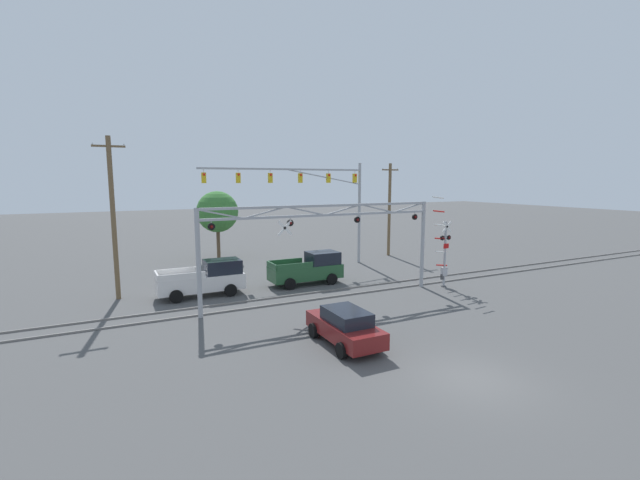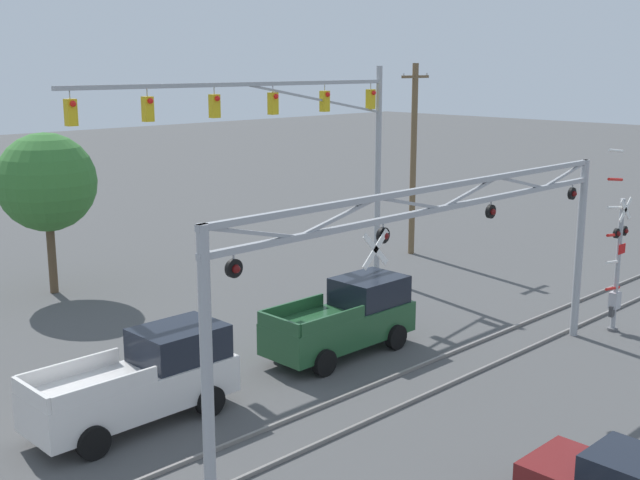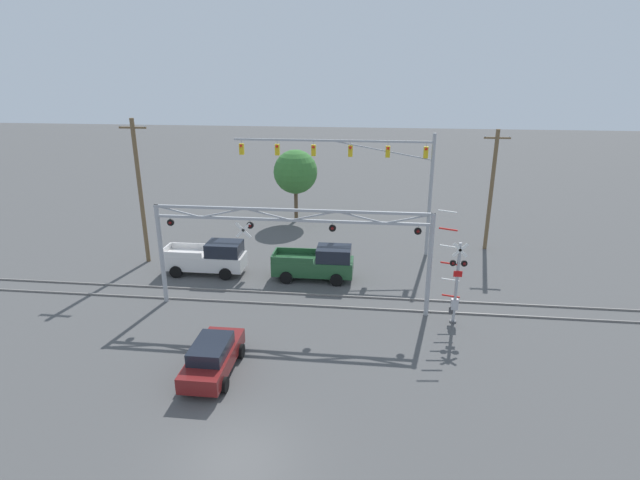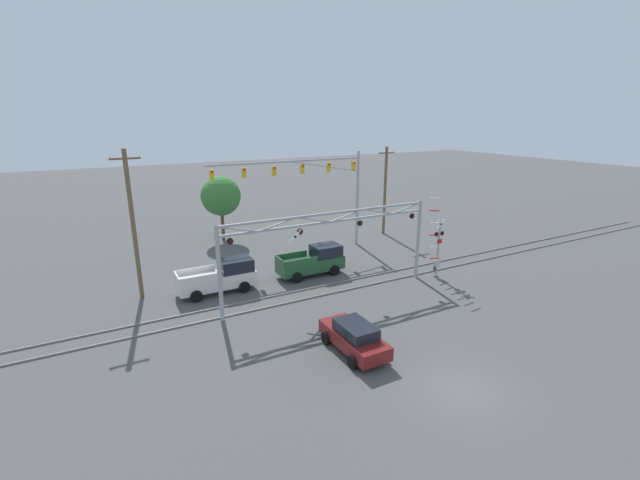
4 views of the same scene
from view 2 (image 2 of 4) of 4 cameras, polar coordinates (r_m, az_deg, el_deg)
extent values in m
cube|color=gray|center=(22.01, 7.59, -10.83)|extent=(80.00, 0.08, 0.10)
cube|color=gray|center=(22.84, 4.72, -9.87)|extent=(80.00, 0.08, 0.10)
cylinder|color=#9EA0A5|center=(15.94, -8.06, -9.09)|extent=(0.25, 0.25, 5.76)
cylinder|color=#9EA0A5|center=(26.97, 17.96, -0.65)|extent=(0.25, 0.25, 5.76)
cube|color=#9EA0A5|center=(20.38, 8.62, 2.23)|extent=(14.98, 0.14, 0.14)
cube|color=#9EA0A5|center=(20.29, 8.67, 3.77)|extent=(14.98, 0.14, 0.14)
cube|color=#9EA0A5|center=(15.94, -4.79, 0.52)|extent=(2.47, 0.08, 0.63)
cube|color=#9EA0A5|center=(17.57, 1.38, 1.67)|extent=(2.47, 0.08, 0.63)
cube|color=#9EA0A5|center=(19.38, 6.46, 2.60)|extent=(2.47, 0.08, 0.63)
cube|color=#9EA0A5|center=(21.32, 10.64, 3.36)|extent=(2.47, 0.08, 0.63)
cube|color=#9EA0A5|center=(23.35, 14.12, 3.97)|extent=(2.47, 0.08, 0.63)
cube|color=#9EA0A5|center=(25.46, 17.04, 4.47)|extent=(2.47, 0.08, 0.63)
cylinder|color=black|center=(15.77, -6.15, -2.02)|extent=(0.38, 0.10, 0.38)
sphere|color=#590C0C|center=(15.72, -5.99, -2.06)|extent=(0.18, 0.18, 0.18)
cylinder|color=#9EA0A5|center=(15.72, -6.17, -1.17)|extent=(0.04, 0.04, 0.10)
cylinder|color=black|center=(18.76, 4.50, 0.34)|extent=(0.38, 0.10, 0.38)
sphere|color=#590C0C|center=(18.71, 4.67, 0.30)|extent=(0.18, 0.18, 0.18)
cylinder|color=#9EA0A5|center=(18.71, 4.52, 1.05)|extent=(0.04, 0.04, 0.10)
cylinder|color=black|center=(22.23, 12.04, 2.00)|extent=(0.38, 0.10, 0.38)
sphere|color=#590C0C|center=(22.19, 12.19, 1.97)|extent=(0.18, 0.18, 0.18)
cylinder|color=#9EA0A5|center=(22.19, 12.07, 2.61)|extent=(0.04, 0.04, 0.10)
cylinder|color=black|center=(25.99, 17.48, 3.17)|extent=(0.38, 0.10, 0.38)
sphere|color=#590C0C|center=(25.96, 17.62, 3.15)|extent=(0.18, 0.18, 0.18)
cylinder|color=#9EA0A5|center=(25.96, 17.52, 3.70)|extent=(0.04, 0.04, 0.10)
cube|color=white|center=(18.48, 3.98, -0.66)|extent=(0.88, 0.03, 0.88)
cube|color=white|center=(18.48, 3.98, -0.66)|extent=(0.88, 0.03, 0.88)
cylinder|color=black|center=(18.47, 4.04, -0.68)|extent=(0.04, 0.04, 0.02)
cylinder|color=#9EA0A5|center=(28.02, 20.40, -1.73)|extent=(0.16, 0.16, 4.46)
cylinder|color=#59595B|center=(28.60, 20.08, -5.97)|extent=(0.35, 0.35, 0.10)
cube|color=white|center=(27.60, 20.90, 2.02)|extent=(0.78, 0.03, 0.78)
cube|color=white|center=(27.60, 20.90, 2.02)|extent=(0.78, 0.03, 0.78)
cylinder|color=black|center=(27.59, 20.95, 2.02)|extent=(0.04, 0.04, 0.02)
cylinder|color=black|center=(27.53, 20.33, 0.45)|extent=(0.32, 0.09, 0.32)
sphere|color=#590C0C|center=(27.50, 20.44, 0.43)|extent=(0.16, 0.16, 0.16)
cylinder|color=black|center=(28.03, 20.82, 0.62)|extent=(0.32, 0.09, 0.32)
sphere|color=#590C0C|center=(28.00, 20.93, 0.60)|extent=(0.16, 0.16, 0.16)
cube|color=#9EA0A5|center=(27.78, 20.58, 0.53)|extent=(0.64, 0.06, 0.06)
cube|color=red|center=(27.85, 20.68, -0.60)|extent=(0.44, 0.02, 0.32)
cube|color=#B2B2B7|center=(28.31, 20.23, -4.04)|extent=(0.36, 0.28, 0.56)
cylinder|color=red|center=(27.99, 20.09, -3.25)|extent=(0.92, 0.09, 0.20)
cylinder|color=white|center=(27.67, 20.13, -1.48)|extent=(0.92, 0.09, 0.20)
cylinder|color=red|center=(27.38, 20.17, 0.33)|extent=(0.92, 0.09, 0.20)
cylinder|color=white|center=(27.12, 20.22, 2.18)|extent=(0.92, 0.09, 0.20)
cylinder|color=red|center=(26.89, 20.26, 4.06)|extent=(0.92, 0.09, 0.20)
cylinder|color=white|center=(26.69, 20.31, 5.98)|extent=(0.92, 0.09, 0.20)
cube|color=#3F3F42|center=(28.28, 20.05, -4.78)|extent=(0.24, 0.12, 0.36)
cylinder|color=#9EA0A5|center=(32.61, 4.13, 4.65)|extent=(0.24, 0.24, 8.63)
cube|color=#9EA0A5|center=(27.56, -5.41, 10.97)|extent=(13.70, 0.14, 0.14)
cube|color=#9EA0A5|center=(29.86, -0.20, 9.97)|extent=(6.86, 0.08, 1.28)
cylinder|color=#9EA0A5|center=(24.07, -17.39, 9.91)|extent=(0.04, 0.04, 0.30)
cube|color=gold|center=(24.09, -17.30, 8.65)|extent=(0.30, 0.26, 0.76)
sphere|color=red|center=(23.93, -17.16, 9.24)|extent=(0.18, 0.18, 0.18)
cylinder|color=#9EA0A5|center=(25.33, -12.21, 10.29)|extent=(0.04, 0.04, 0.30)
cube|color=gold|center=(25.36, -12.15, 9.09)|extent=(0.30, 0.26, 0.76)
sphere|color=red|center=(25.20, -11.97, 9.65)|extent=(0.18, 0.18, 0.18)
cylinder|color=#9EA0A5|center=(26.78, -7.54, 10.56)|extent=(0.04, 0.04, 0.30)
cube|color=gold|center=(26.80, -7.51, 9.42)|extent=(0.30, 0.26, 0.76)
sphere|color=red|center=(26.66, -7.31, 9.95)|extent=(0.18, 0.18, 0.18)
cylinder|color=#9EA0A5|center=(28.38, -3.38, 10.74)|extent=(0.04, 0.04, 0.30)
cube|color=gold|center=(28.40, -3.36, 9.66)|extent=(0.30, 0.26, 0.76)
sphere|color=red|center=(28.27, -3.14, 10.16)|extent=(0.18, 0.18, 0.18)
cylinder|color=#9EA0A5|center=(30.11, 0.33, 10.85)|extent=(0.04, 0.04, 0.30)
cube|color=gold|center=(30.13, 0.33, 9.84)|extent=(0.30, 0.26, 0.76)
sphere|color=red|center=(30.00, 0.56, 10.31)|extent=(0.18, 0.18, 0.18)
cylinder|color=#9EA0A5|center=(31.95, 3.63, 10.92)|extent=(0.04, 0.04, 0.30)
cube|color=gold|center=(31.97, 3.62, 9.96)|extent=(0.30, 0.26, 0.76)
sphere|color=red|center=(31.85, 3.85, 10.40)|extent=(0.18, 0.18, 0.18)
cube|color=#23512D|center=(24.53, 1.42, -6.20)|extent=(5.06, 1.82, 0.95)
cube|color=black|center=(25.19, 3.53, -3.58)|extent=(2.11, 1.67, 0.85)
cube|color=#23512D|center=(22.96, 0.97, -5.77)|extent=(2.55, 0.08, 0.38)
cube|color=#23512D|center=(24.15, -1.98, -4.85)|extent=(2.55, 0.08, 0.38)
cube|color=#23512D|center=(22.69, -2.97, -6.00)|extent=(0.10, 1.74, 0.38)
cylinder|color=black|center=(25.20, 5.43, -6.88)|extent=(0.79, 0.24, 0.79)
cylinder|color=black|center=(26.36, 2.36, -5.96)|extent=(0.79, 0.24, 0.79)
cylinder|color=black|center=(23.03, 0.32, -8.71)|extent=(0.79, 0.24, 0.79)
cylinder|color=black|center=(24.29, -2.77, -7.58)|extent=(0.79, 0.24, 0.79)
cube|color=silver|center=(20.46, -13.13, -10.41)|extent=(5.23, 1.82, 0.95)
cube|color=black|center=(20.83, -10.01, -7.21)|extent=(2.18, 1.67, 0.85)
cube|color=silver|center=(18.97, -14.95, -10.21)|extent=(2.65, 0.08, 0.38)
cube|color=silver|center=(20.41, -17.40, -8.72)|extent=(2.65, 0.08, 0.38)
cube|color=silver|center=(19.14, -19.89, -10.34)|extent=(0.10, 1.74, 0.38)
cylinder|color=black|center=(20.76, -7.82, -11.27)|extent=(0.79, 0.24, 0.79)
cylinder|color=black|center=(22.16, -10.71, -9.81)|extent=(0.79, 0.24, 0.79)
cylinder|color=black|center=(19.20, -15.82, -13.69)|extent=(0.79, 0.24, 0.79)
cylinder|color=black|center=(20.71, -18.34, -11.88)|extent=(0.79, 0.24, 0.79)
cylinder|color=brown|center=(37.13, 6.65, 5.63)|extent=(0.28, 0.28, 8.74)
cube|color=brown|center=(36.88, 6.80, 11.46)|extent=(1.80, 0.12, 0.12)
cylinder|color=silver|center=(36.25, 5.97, 11.62)|extent=(0.08, 0.08, 0.12)
cylinder|color=silver|center=(37.52, 7.61, 11.60)|extent=(0.08, 0.08, 0.12)
cylinder|color=brown|center=(32.55, -18.53, -1.00)|extent=(0.32, 0.32, 3.02)
sphere|color=#387533|center=(32.05, -18.88, 3.92)|extent=(3.75, 3.75, 3.75)
camera|label=1|loc=(11.31, 109.30, -12.03)|focal=24.00mm
camera|label=3|loc=(24.47, 80.02, 12.09)|focal=28.00mm
camera|label=4|loc=(11.63, 123.21, 8.30)|focal=24.00mm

